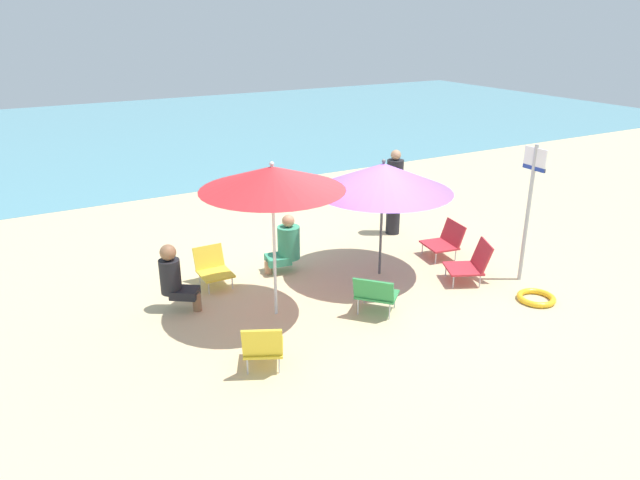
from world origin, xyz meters
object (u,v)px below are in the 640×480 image
(umbrella_purple, at_px, (383,177))
(swim_ring, at_px, (536,298))
(beach_chair_b, at_px, (213,267))
(warning_sign, at_px, (530,197))
(person_a, at_px, (174,277))
(person_c, at_px, (394,192))
(umbrella_red, at_px, (272,178))
(beach_chair_d, at_px, (263,346))
(beach_chair_a, at_px, (445,240))
(beach_chair_e, at_px, (472,263))
(beach_chair_c, at_px, (375,293))
(person_b, at_px, (286,244))

(umbrella_purple, height_order, swim_ring, umbrella_purple)
(beach_chair_b, distance_m, warning_sign, 4.76)
(person_a, bearing_deg, swim_ring, 8.70)
(beach_chair_b, relative_size, warning_sign, 0.28)
(person_c, height_order, warning_sign, warning_sign)
(person_a, distance_m, warning_sign, 5.17)
(person_c, relative_size, swim_ring, 2.91)
(umbrella_red, xyz_separation_m, beach_chair_d, (-0.71, -1.16, -1.57))
(beach_chair_a, distance_m, swim_ring, 1.92)
(umbrella_purple, height_order, beach_chair_a, umbrella_purple)
(umbrella_red, height_order, person_a, umbrella_red)
(warning_sign, bearing_deg, person_c, 102.26)
(warning_sign, bearing_deg, beach_chair_e, 158.02)
(beach_chair_d, relative_size, swim_ring, 1.29)
(beach_chair_c, height_order, swim_ring, beach_chair_c)
(warning_sign, bearing_deg, umbrella_red, 168.95)
(umbrella_red, distance_m, person_b, 2.02)
(beach_chair_b, xyz_separation_m, person_b, (1.17, -0.11, 0.17))
(umbrella_red, height_order, beach_chair_a, umbrella_red)
(beach_chair_a, bearing_deg, beach_chair_d, 31.15)
(beach_chair_b, bearing_deg, beach_chair_e, 61.57)
(beach_chair_c, height_order, person_b, person_b)
(beach_chair_c, relative_size, person_c, 0.47)
(beach_chair_b, relative_size, swim_ring, 1.09)
(beach_chair_a, bearing_deg, beach_chair_c, 36.78)
(umbrella_purple, xyz_separation_m, beach_chair_c, (-0.82, -1.07, -1.23))
(beach_chair_a, height_order, person_a, person_a)
(beach_chair_e, xyz_separation_m, warning_sign, (0.71, -0.31, 1.00))
(beach_chair_c, relative_size, warning_sign, 0.35)
(person_b, relative_size, swim_ring, 1.73)
(beach_chair_c, distance_m, beach_chair_e, 1.86)
(beach_chair_c, xyz_separation_m, person_c, (2.07, 2.45, 0.46))
(umbrella_purple, bearing_deg, beach_chair_c, -127.44)
(beach_chair_b, height_order, warning_sign, warning_sign)
(umbrella_purple, bearing_deg, person_a, 173.04)
(beach_chair_b, relative_size, person_b, 0.63)
(beach_chair_b, bearing_deg, beach_chair_c, 37.91)
(beach_chair_a, bearing_deg, person_c, -76.47)
(beach_chair_a, xyz_separation_m, person_c, (-0.09, 1.34, 0.49))
(beach_chair_a, bearing_deg, umbrella_red, 17.05)
(person_a, bearing_deg, beach_chair_e, 17.72)
(person_b, bearing_deg, umbrella_red, 66.96)
(umbrella_red, xyz_separation_m, beach_chair_b, (-0.41, 1.31, -1.62))
(beach_chair_b, xyz_separation_m, beach_chair_c, (1.56, -1.99, 0.05))
(person_a, bearing_deg, beach_chair_c, 2.61)
(beach_chair_b, height_order, person_b, person_b)
(beach_chair_a, distance_m, beach_chair_e, 1.01)
(beach_chair_d, relative_size, person_b, 0.75)
(person_b, bearing_deg, beach_chair_e, 151.60)
(umbrella_purple, bearing_deg, beach_chair_e, -41.57)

